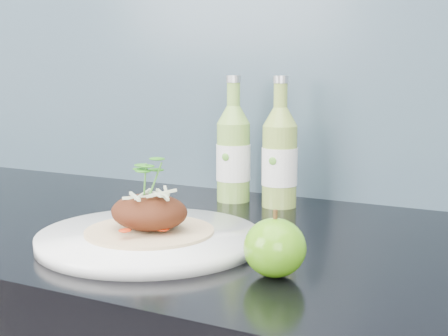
{
  "coord_description": "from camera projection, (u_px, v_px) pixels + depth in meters",
  "views": [
    {
      "loc": [
        0.39,
        0.93,
        1.13
      ],
      "look_at": [
        0.01,
        1.65,
        1.0
      ],
      "focal_mm": 50.0,
      "sensor_mm": 36.0,
      "label": 1
    }
  ],
  "objects": [
    {
      "name": "cider_bottle_right",
      "position": [
        280.0,
        158.0,
        1.04
      ],
      "size": [
        0.07,
        0.07,
        0.22
      ],
      "rotation": [
        0.0,
        0.0,
        -0.25
      ],
      "color": "#8CA946",
      "rests_on": "kitchen_counter"
    },
    {
      "name": "dinner_plate",
      "position": [
        150.0,
        238.0,
        0.83
      ],
      "size": [
        0.39,
        0.39,
        0.02
      ],
      "color": "white",
      "rests_on": "kitchen_counter"
    },
    {
      "name": "cider_bottle_left",
      "position": [
        233.0,
        154.0,
        1.09
      ],
      "size": [
        0.08,
        0.08,
        0.22
      ],
      "rotation": [
        0.0,
        0.0,
        -0.43
      ],
      "color": "#84B34A",
      "rests_on": "kitchen_counter"
    },
    {
      "name": "green_apple",
      "position": [
        275.0,
        248.0,
        0.69
      ],
      "size": [
        0.07,
        0.07,
        0.08
      ],
      "rotation": [
        0.0,
        0.0,
        -0.06
      ],
      "color": "#36840E",
      "rests_on": "kitchen_counter"
    },
    {
      "name": "pork_taco",
      "position": [
        149.0,
        211.0,
        0.82
      ],
      "size": [
        0.17,
        0.17,
        0.1
      ],
      "color": "tan",
      "rests_on": "dinner_plate"
    }
  ]
}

